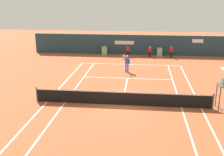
{
  "coord_description": "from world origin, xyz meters",
  "views": [
    {
      "loc": [
        1.33,
        -17.96,
        7.29
      ],
      "look_at": [
        -1.1,
        3.68,
        0.8
      ],
      "focal_mm": 45.27,
      "sensor_mm": 36.0,
      "label": 1
    }
  ],
  "objects_px": {
    "player_on_baseline": "(127,62)",
    "ball_kid_right_post": "(171,51)",
    "ball_kid_centre_post": "(150,51)",
    "tennis_ball_mid_court": "(143,72)",
    "tennis_ball_by_sideline": "(123,80)",
    "ball_kid_left_post": "(128,50)"
  },
  "relations": [
    {
      "from": "ball_kid_left_post",
      "to": "ball_kid_right_post",
      "type": "height_order",
      "value": "ball_kid_right_post"
    },
    {
      "from": "tennis_ball_mid_court",
      "to": "tennis_ball_by_sideline",
      "type": "relative_size",
      "value": 1.0
    },
    {
      "from": "ball_kid_right_post",
      "to": "tennis_ball_mid_court",
      "type": "bearing_deg",
      "value": 73.16
    },
    {
      "from": "player_on_baseline",
      "to": "tennis_ball_mid_court",
      "type": "relative_size",
      "value": 27.32
    },
    {
      "from": "tennis_ball_by_sideline",
      "to": "ball_kid_left_post",
      "type": "bearing_deg",
      "value": 90.89
    },
    {
      "from": "ball_kid_centre_post",
      "to": "ball_kid_right_post",
      "type": "bearing_deg",
      "value": -169.2
    },
    {
      "from": "ball_kid_left_post",
      "to": "tennis_ball_by_sideline",
      "type": "distance_m",
      "value": 10.04
    },
    {
      "from": "player_on_baseline",
      "to": "ball_kid_right_post",
      "type": "bearing_deg",
      "value": -118.95
    },
    {
      "from": "ball_kid_right_post",
      "to": "ball_kid_left_post",
      "type": "bearing_deg",
      "value": 8.57
    },
    {
      "from": "player_on_baseline",
      "to": "ball_kid_left_post",
      "type": "bearing_deg",
      "value": -82.1
    },
    {
      "from": "ball_kid_centre_post",
      "to": "tennis_ball_mid_court",
      "type": "relative_size",
      "value": 19.42
    },
    {
      "from": "tennis_ball_by_sideline",
      "to": "ball_kid_centre_post",
      "type": "bearing_deg",
      "value": 76.16
    },
    {
      "from": "ball_kid_right_post",
      "to": "tennis_ball_by_sideline",
      "type": "relative_size",
      "value": 20.32
    },
    {
      "from": "player_on_baseline",
      "to": "tennis_ball_mid_court",
      "type": "bearing_deg",
      "value": -167.49
    },
    {
      "from": "player_on_baseline",
      "to": "ball_kid_right_post",
      "type": "distance_m",
      "value": 8.61
    },
    {
      "from": "ball_kid_centre_post",
      "to": "tennis_ball_mid_court",
      "type": "height_order",
      "value": "ball_kid_centre_post"
    },
    {
      "from": "player_on_baseline",
      "to": "ball_kid_centre_post",
      "type": "xyz_separation_m",
      "value": [
        2.31,
        7.1,
        -0.23
      ]
    },
    {
      "from": "ball_kid_left_post",
      "to": "tennis_ball_mid_court",
      "type": "height_order",
      "value": "ball_kid_left_post"
    },
    {
      "from": "player_on_baseline",
      "to": "ball_kid_right_post",
      "type": "height_order",
      "value": "player_on_baseline"
    },
    {
      "from": "ball_kid_left_post",
      "to": "ball_kid_centre_post",
      "type": "bearing_deg",
      "value": 179.69
    },
    {
      "from": "player_on_baseline",
      "to": "tennis_ball_by_sideline",
      "type": "height_order",
      "value": "player_on_baseline"
    },
    {
      "from": "ball_kid_centre_post",
      "to": "ball_kid_right_post",
      "type": "distance_m",
      "value": 2.54
    }
  ]
}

